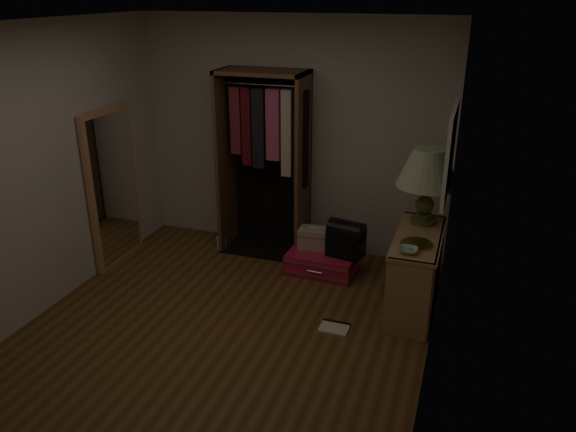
# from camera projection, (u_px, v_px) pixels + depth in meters

# --- Properties ---
(ground) EXTENTS (4.00, 4.00, 0.00)m
(ground) POSITION_uv_depth(u_px,v_px,m) (221.00, 334.00, 4.95)
(ground) COLOR #573819
(ground) RESTS_ON ground
(room_walls) EXTENTS (3.52, 4.02, 2.60)m
(room_walls) POSITION_uv_depth(u_px,v_px,m) (224.00, 171.00, 4.40)
(room_walls) COLOR beige
(room_walls) RESTS_ON ground
(console_bookshelf) EXTENTS (0.42, 1.12, 0.75)m
(console_bookshelf) POSITION_uv_depth(u_px,v_px,m) (416.00, 268.00, 5.26)
(console_bookshelf) COLOR #AA7F52
(console_bookshelf) RESTS_ON ground
(open_wardrobe) EXTENTS (0.98, 0.50, 2.05)m
(open_wardrobe) POSITION_uv_depth(u_px,v_px,m) (267.00, 148.00, 6.11)
(open_wardrobe) COLOR brown
(open_wardrobe) RESTS_ON ground
(floor_mirror) EXTENTS (0.06, 0.80, 1.70)m
(floor_mirror) POSITION_uv_depth(u_px,v_px,m) (113.00, 187.00, 6.01)
(floor_mirror) COLOR tan
(floor_mirror) RESTS_ON ground
(pink_suitcase) EXTENTS (0.75, 0.56, 0.22)m
(pink_suitcase) POSITION_uv_depth(u_px,v_px,m) (322.00, 261.00, 6.02)
(pink_suitcase) COLOR #C0173E
(pink_suitcase) RESTS_ON ground
(train_case) EXTENTS (0.34, 0.25, 0.23)m
(train_case) POSITION_uv_depth(u_px,v_px,m) (314.00, 238.00, 6.05)
(train_case) COLOR tan
(train_case) RESTS_ON pink_suitcase
(black_bag) EXTENTS (0.40, 0.30, 0.40)m
(black_bag) POSITION_uv_depth(u_px,v_px,m) (346.00, 238.00, 5.83)
(black_bag) COLOR black
(black_bag) RESTS_ON pink_suitcase
(table_lamp) EXTENTS (0.73, 0.73, 0.72)m
(table_lamp) POSITION_uv_depth(u_px,v_px,m) (428.00, 169.00, 5.18)
(table_lamp) COLOR #464D25
(table_lamp) RESTS_ON console_bookshelf
(brass_tray) EXTENTS (0.32, 0.32, 0.02)m
(brass_tray) POSITION_uv_depth(u_px,v_px,m) (416.00, 244.00, 4.91)
(brass_tray) COLOR #AC8F42
(brass_tray) RESTS_ON console_bookshelf
(ceramic_bowl) EXTENTS (0.18, 0.18, 0.04)m
(ceramic_bowl) POSITION_uv_depth(u_px,v_px,m) (408.00, 250.00, 4.76)
(ceramic_bowl) COLOR #9BBBA3
(ceramic_bowl) RESTS_ON console_bookshelf
(white_jug) EXTENTS (0.14, 0.14, 0.19)m
(white_jug) POSITION_uv_depth(u_px,v_px,m) (222.00, 242.00, 6.55)
(white_jug) COLOR white
(white_jug) RESTS_ON ground
(floor_book) EXTENTS (0.26, 0.21, 0.02)m
(floor_book) POSITION_uv_depth(u_px,v_px,m) (335.00, 327.00, 5.04)
(floor_book) COLOR beige
(floor_book) RESTS_ON ground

